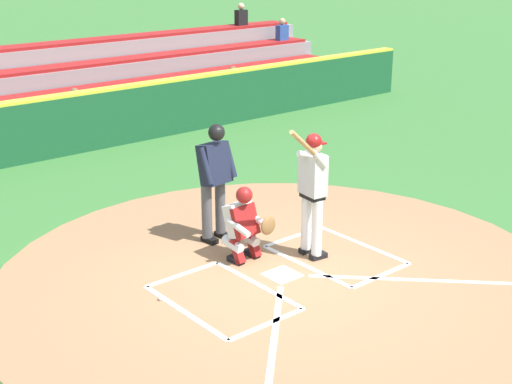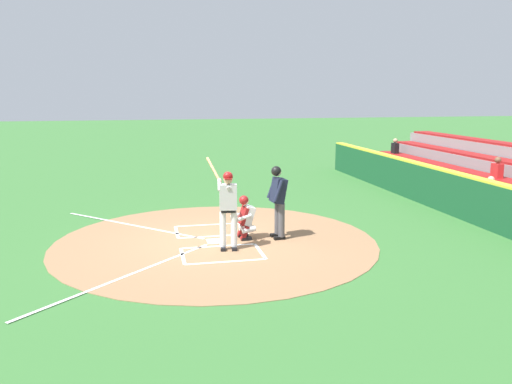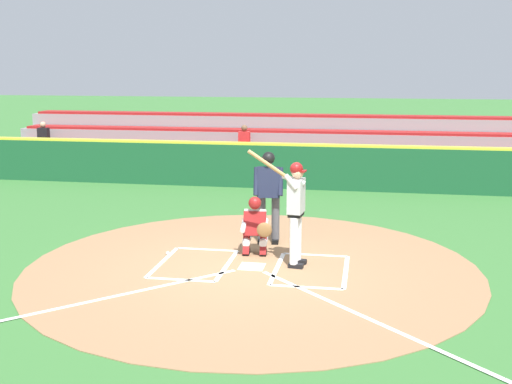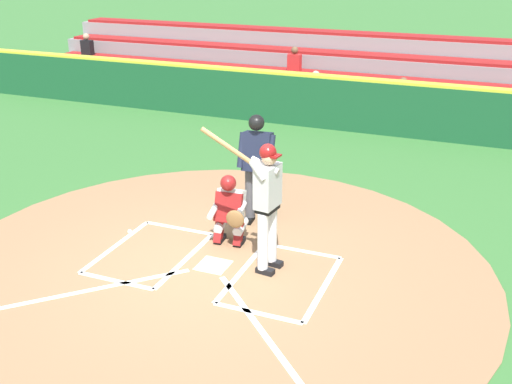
{
  "view_description": "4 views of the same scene",
  "coord_description": "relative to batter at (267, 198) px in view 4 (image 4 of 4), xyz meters",
  "views": [
    {
      "loc": [
        6.14,
        6.77,
        4.45
      ],
      "look_at": [
        0.36,
        -0.14,
        1.28
      ],
      "focal_mm": 50.95,
      "sensor_mm": 36.0,
      "label": 1
    },
    {
      "loc": [
        -12.38,
        1.65,
        3.66
      ],
      "look_at": [
        0.38,
        -1.11,
        1.15
      ],
      "focal_mm": 36.31,
      "sensor_mm": 36.0,
      "label": 2
    },
    {
      "loc": [
        -1.95,
        10.64,
        3.52
      ],
      "look_at": [
        0.11,
        -1.03,
        1.16
      ],
      "focal_mm": 44.72,
      "sensor_mm": 36.0,
      "label": 3
    },
    {
      "loc": [
        -3.48,
        6.96,
        4.34
      ],
      "look_at": [
        -0.36,
        -0.75,
        0.92
      ],
      "focal_mm": 43.02,
      "sensor_mm": 36.0,
      "label": 4
    }
  ],
  "objects": [
    {
      "name": "baseball",
      "position": [
        2.44,
        -0.26,
        -1.06
      ],
      "size": [
        0.07,
        0.07,
        0.07
      ],
      "primitive_type": "sphere",
      "color": "white",
      "rests_on": "ground"
    },
    {
      "name": "dirt_circle",
      "position": [
        0.74,
        0.19,
        -1.09
      ],
      "size": [
        8.0,
        8.0,
        0.01
      ],
      "primitive_type": "cylinder",
      "color": "#99704C",
      "rests_on": "ground"
    },
    {
      "name": "catcher",
      "position": [
        0.81,
        -0.56,
        -0.51
      ],
      "size": [
        0.62,
        0.61,
        1.13
      ],
      "color": "black",
      "rests_on": "ground"
    },
    {
      "name": "plate_umpire",
      "position": [
        0.69,
        -1.39,
        -0.02
      ],
      "size": [
        0.6,
        0.45,
        1.86
      ],
      "color": "#4C4C51",
      "rests_on": "ground"
    },
    {
      "name": "home_plate_and_chalk",
      "position": [
        0.74,
        1.07,
        -1.08
      ],
      "size": [
        7.93,
        4.91,
        0.01
      ],
      "color": "white",
      "rests_on": "dirt_circle"
    },
    {
      "name": "batter",
      "position": [
        0.0,
        0.0,
        0.0
      ],
      "size": [
        1.0,
        0.63,
        2.13
      ],
      "color": "white",
      "rests_on": "ground"
    },
    {
      "name": "ground_plane",
      "position": [
        0.74,
        0.19,
        -1.1
      ],
      "size": [
        120.0,
        120.0,
        0.0
      ],
      "primitive_type": "plane",
      "color": "#387033"
    },
    {
      "name": "bleacher_stand",
      "position": [
        0.73,
        -10.0,
        -0.4
      ],
      "size": [
        20.0,
        3.4,
        2.55
      ],
      "color": "gray",
      "rests_on": "ground"
    },
    {
      "name": "backstop_wall",
      "position": [
        0.74,
        -7.31,
        -0.45
      ],
      "size": [
        22.0,
        0.36,
        1.31
      ],
      "color": "#19512D",
      "rests_on": "ground"
    }
  ]
}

